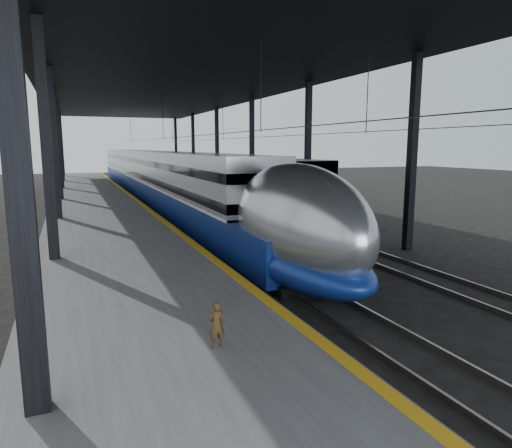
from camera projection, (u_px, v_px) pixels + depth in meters
ground at (264, 310)px, 13.68m from camera, size 160.00×160.00×0.00m
platform at (98, 213)px, 30.54m from camera, size 6.00×80.00×1.00m
yellow_strip at (141, 203)px, 31.50m from camera, size 0.30×80.00×0.01m
rails at (213, 212)px, 33.59m from camera, size 6.52×80.00×0.16m
canopy at (174, 84)px, 31.11m from camera, size 18.00×75.00×9.47m
tgv_train at (155, 178)px, 40.84m from camera, size 3.12×65.20×4.47m
second_train at (190, 172)px, 49.49m from camera, size 3.00×56.05×4.13m
child at (216, 325)px, 8.81m from camera, size 0.36×0.26×0.91m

